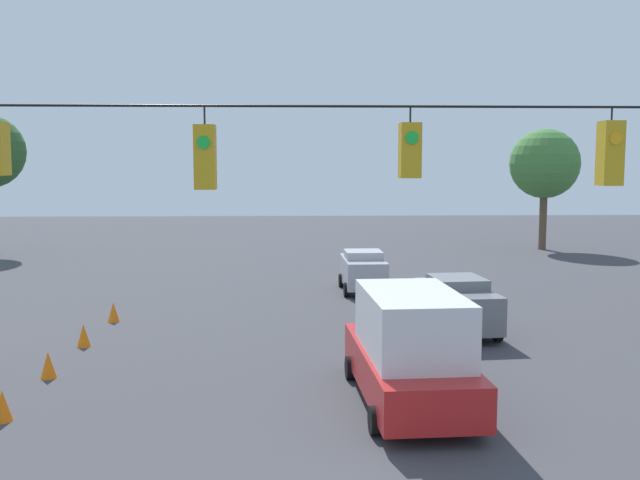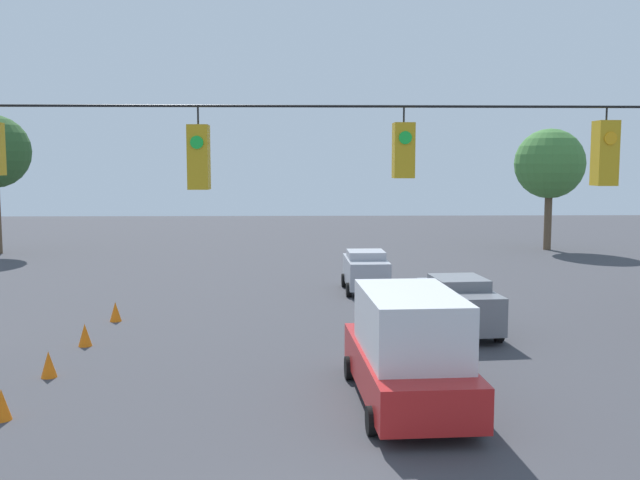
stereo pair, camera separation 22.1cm
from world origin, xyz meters
TOP-DOWN VIEW (x-y plane):
  - overhead_signal_span at (-0.08, -1.37)m, footprint 21.73×0.38m
  - sedan_grey_oncoming_far at (-5.49, -14.53)m, footprint 2.40×4.66m
  - box_truck_red_crossing_near at (-2.60, -7.07)m, footprint 2.83×6.33m
  - sedan_silver_oncoming_deep at (-2.98, -22.53)m, footprint 2.09×3.96m
  - traffic_cone_nearest at (6.93, -6.27)m, footprint 0.44×0.44m
  - traffic_cone_second at (7.00, -9.56)m, footprint 0.44×0.44m
  - traffic_cone_third at (7.01, -12.95)m, footprint 0.44×0.44m
  - traffic_cone_fourth at (6.96, -16.58)m, footprint 0.44×0.44m
  - tree_horizon_left at (-16.87, -38.17)m, footprint 4.71×4.71m

SIDE VIEW (x-z plane):
  - traffic_cone_nearest at x=6.93m, z-range 0.00..0.74m
  - traffic_cone_second at x=7.00m, z-range 0.00..0.74m
  - traffic_cone_third at x=7.01m, z-range 0.00..0.74m
  - traffic_cone_fourth at x=6.96m, z-range 0.00..0.74m
  - sedan_silver_oncoming_deep at x=-2.98m, z-range 0.04..1.94m
  - sedan_grey_oncoming_far at x=-5.49m, z-range 0.04..1.99m
  - box_truck_red_crossing_near at x=-2.60m, z-range -0.02..2.82m
  - overhead_signal_span at x=-0.08m, z-range 1.11..8.37m
  - tree_horizon_left at x=-16.87m, z-range 1.72..9.94m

